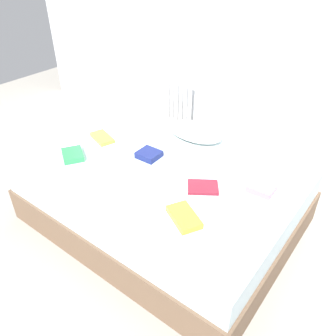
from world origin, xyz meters
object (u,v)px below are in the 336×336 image
(bed, at_px, (164,195))
(textbook_white, at_px, (114,190))
(textbook_yellow, at_px, (184,217))
(textbook_navy, at_px, (149,154))
(textbook_pink, at_px, (261,188))
(textbook_maroon, at_px, (203,187))
(textbook_lime, at_px, (102,138))
(pillow, at_px, (195,132))
(textbook_green, at_px, (73,155))
(radiator, at_px, (178,107))

(bed, height_order, textbook_white, textbook_white)
(textbook_yellow, relative_size, textbook_navy, 1.44)
(textbook_pink, relative_size, textbook_maroon, 0.83)
(textbook_white, height_order, textbook_maroon, same)
(textbook_maroon, bearing_deg, textbook_pink, -0.55)
(bed, xyz_separation_m, textbook_lime, (-0.71, 0.03, 0.27))
(textbook_white, distance_m, textbook_navy, 0.50)
(textbook_lime, relative_size, textbook_pink, 1.36)
(bed, xyz_separation_m, pillow, (-0.09, 0.55, 0.31))
(textbook_maroon, bearing_deg, textbook_white, -173.69)
(textbook_navy, bearing_deg, textbook_green, -143.70)
(textbook_maroon, bearing_deg, pillow, 93.81)
(radiator, xyz_separation_m, textbook_white, (0.63, -1.63, 0.13))
(bed, distance_m, textbook_navy, 0.35)
(textbook_maroon, bearing_deg, textbook_navy, 136.96)
(textbook_yellow, bearing_deg, textbook_green, -153.82)
(bed, xyz_separation_m, textbook_yellow, (0.44, -0.37, 0.27))
(textbook_lime, bearing_deg, textbook_navy, 21.43)
(textbook_white, bearing_deg, textbook_maroon, -2.35)
(textbook_green, bearing_deg, radiator, 124.01)
(textbook_green, distance_m, textbook_white, 0.59)
(textbook_white, height_order, textbook_navy, textbook_navy)
(textbook_green, xyz_separation_m, textbook_pink, (1.38, 0.51, -0.00))
(textbook_green, distance_m, textbook_pink, 1.47)
(textbook_yellow, bearing_deg, textbook_white, -144.19)
(pillow, height_order, textbook_lime, pillow)
(textbook_green, xyz_separation_m, textbook_maroon, (1.05, 0.28, -0.01))
(bed, bearing_deg, radiator, 121.35)
(pillow, distance_m, textbook_white, 0.98)
(pillow, xyz_separation_m, textbook_lime, (-0.62, -0.51, -0.04))
(radiator, distance_m, textbook_white, 1.75)
(pillow, height_order, textbook_pink, pillow)
(radiator, bearing_deg, textbook_pink, -34.96)
(radiator, xyz_separation_m, textbook_yellow, (1.18, -1.57, 0.14))
(bed, relative_size, textbook_yellow, 8.12)
(textbook_white, xyz_separation_m, textbook_pink, (0.81, 0.63, 0.01))
(pillow, relative_size, textbook_green, 2.53)
(textbook_lime, bearing_deg, textbook_white, -19.05)
(textbook_white, distance_m, textbook_lime, 0.76)
(bed, height_order, textbook_maroon, textbook_maroon)
(textbook_pink, xyz_separation_m, textbook_maroon, (-0.33, -0.23, -0.01))
(textbook_green, xyz_separation_m, textbook_navy, (0.48, 0.37, 0.00))
(textbook_lime, height_order, textbook_navy, textbook_navy)
(bed, xyz_separation_m, textbook_white, (-0.10, -0.43, 0.26))
(textbook_yellow, xyz_separation_m, textbook_navy, (-0.64, 0.43, 0.00))
(bed, height_order, textbook_yellow, textbook_yellow)
(textbook_green, bearing_deg, pillow, 87.33)
(textbook_lime, bearing_deg, textbook_maroon, 15.47)
(textbook_yellow, height_order, textbook_maroon, textbook_yellow)
(textbook_green, height_order, textbook_lime, textbook_green)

